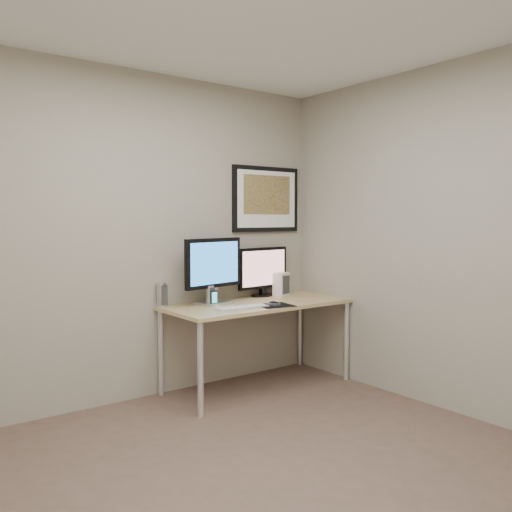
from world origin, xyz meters
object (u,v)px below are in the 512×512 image
object	(u,v)px
speaker_right	(210,295)
fan_unit	(281,284)
monitor_large	(213,268)
keyboard	(242,307)
monitor_tv	(263,270)
phone_dock	(214,298)
speaker_left	(162,295)
desk	(258,310)
framed_art	(266,199)

from	to	relation	value
speaker_right	fan_unit	world-z (taller)	fan_unit
monitor_large	keyboard	world-z (taller)	monitor_large
monitor_tv	keyboard	distance (m)	0.73
monitor_tv	fan_unit	distance (m)	0.22
monitor_tv	phone_dock	size ratio (longest dim) A/B	4.50
monitor_tv	phone_dock	world-z (taller)	monitor_tv
speaker_left	fan_unit	distance (m)	1.17
speaker_left	speaker_right	size ratio (longest dim) A/B	1.20
speaker_right	phone_dock	distance (m)	0.06
keyboard	fan_unit	xyz separation A→B (m)	(0.69, 0.34, 0.10)
monitor_large	keyboard	bearing A→B (deg)	-89.79
desk	speaker_right	world-z (taller)	speaker_right
desk	phone_dock	bearing A→B (deg)	169.90
desk	monitor_large	world-z (taller)	monitor_large
framed_art	fan_unit	world-z (taller)	framed_art
framed_art	monitor_large	distance (m)	0.93
speaker_left	desk	bearing A→B (deg)	-31.38
phone_dock	speaker_left	bearing A→B (deg)	149.72
monitor_large	monitor_tv	size ratio (longest dim) A/B	1.05
desk	monitor_large	bearing A→B (deg)	156.40
desk	monitor_large	xyz separation A→B (m)	(-0.35, 0.15, 0.37)
monitor_large	speaker_right	distance (m)	0.23
desk	phone_dock	xyz separation A→B (m)	(-0.39, 0.07, 0.13)
fan_unit	monitor_large	bearing A→B (deg)	166.47
desk	speaker_left	distance (m)	0.83
desk	speaker_right	distance (m)	0.44
monitor_large	phone_dock	world-z (taller)	monitor_large
framed_art	keyboard	distance (m)	1.19
monitor_large	fan_unit	bearing A→B (deg)	-9.25
framed_art	desk	bearing A→B (deg)	-136.54
monitor_tv	speaker_left	world-z (taller)	monitor_tv
keyboard	fan_unit	bearing A→B (deg)	32.99
fan_unit	phone_dock	bearing A→B (deg)	172.06
framed_art	keyboard	world-z (taller)	framed_art
desk	phone_dock	size ratio (longest dim) A/B	12.60
monitor_tv	keyboard	xyz separation A→B (m)	(-0.54, -0.42, -0.23)
desk	framed_art	bearing A→B (deg)	43.46
speaker_left	fan_unit	world-z (taller)	fan_unit
framed_art	speaker_left	distance (m)	1.36
keyboard	fan_unit	size ratio (longest dim) A/B	2.06
keyboard	framed_art	bearing A→B (deg)	44.60
monitor_tv	phone_dock	distance (m)	0.71
desk	framed_art	world-z (taller)	framed_art
framed_art	speaker_left	bearing A→B (deg)	-178.42
framed_art	fan_unit	size ratio (longest dim) A/B	3.50
phone_dock	monitor_tv	bearing A→B (deg)	19.14
monitor_tv	keyboard	world-z (taller)	monitor_tv
framed_art	phone_dock	xyz separation A→B (m)	(-0.74, -0.26, -0.83)
monitor_tv	desk	bearing A→B (deg)	-139.89
monitor_tv	speaker_right	world-z (taller)	monitor_tv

